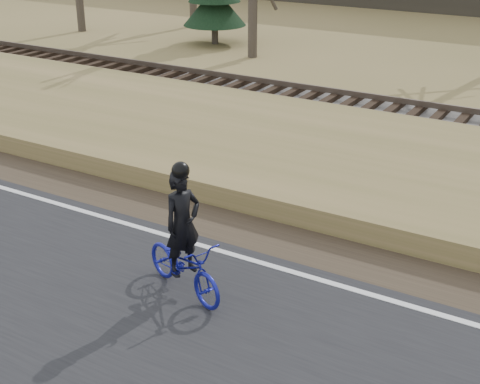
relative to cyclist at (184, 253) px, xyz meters
The scene contains 7 objects.
ground 3.26m from the cyclist, 158.69° to the left, with size 120.00×120.00×0.00m, color #957B4C.
edge_line 3.32m from the cyclist, 155.40° to the left, with size 120.00×0.12×0.01m, color silver.
shoulder 3.85m from the cyclist, 141.49° to the left, with size 120.00×1.60×0.04m, color #473A2B.
embankment 6.14m from the cyclist, 118.92° to the left, with size 120.00×5.00×0.44m, color #957B4C.
ballast 9.63m from the cyclist, 107.91° to the left, with size 120.00×3.00×0.45m, color slate.
railroad 9.62m from the cyclist, 107.91° to the left, with size 120.00×2.40×0.29m.
cyclist is the anchor object (origin of this frame).
Camera 1 is at (8.13, -8.26, 5.58)m, focal length 50.00 mm.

